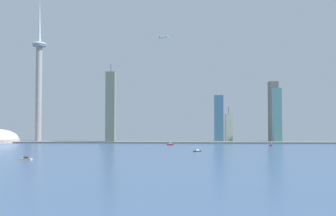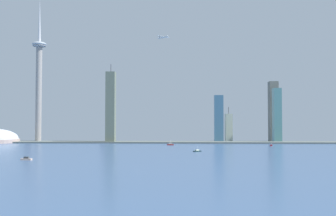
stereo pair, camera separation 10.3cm
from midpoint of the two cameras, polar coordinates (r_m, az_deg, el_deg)
ground_plane at (r=393.80m, az=-4.35°, el=-8.93°), size 6000.00×6000.00×0.00m
waterfront_pier at (r=922.26m, az=-0.56°, el=-4.97°), size 905.73×64.11×3.08m
observation_tower at (r=1012.00m, az=-18.18°, el=4.43°), size 34.42×34.42×354.18m
skyscraper_0 at (r=1089.90m, az=-19.46°, el=-1.81°), size 18.44×12.74×102.14m
skyscraper_1 at (r=972.71m, az=15.50°, el=-1.03°), size 18.25×23.73×129.15m
skyscraper_2 at (r=1016.05m, az=15.00°, el=-0.50°), size 21.39×27.12×149.81m
skyscraper_3 at (r=986.91m, az=8.78°, el=-2.84°), size 16.94×22.85×85.87m
skyscraper_4 at (r=928.27m, az=-8.29°, el=0.10°), size 21.42×22.28×184.09m
skyscraper_5 at (r=1025.03m, az=-9.01°, el=-3.45°), size 25.66×15.82×49.30m
skyscraper_6 at (r=956.14m, az=7.35°, el=-1.54°), size 21.65×14.91×113.32m
boat_0 at (r=824.31m, az=14.71°, el=-5.20°), size 4.21×9.82×10.58m
boat_1 at (r=524.59m, az=-19.81°, el=-6.94°), size 14.30×5.97×4.36m
boat_2 at (r=642.18m, az=4.25°, el=-6.19°), size 13.56×12.59×8.61m
boat_3 at (r=826.31m, az=0.34°, el=-5.27°), size 14.27×5.20×11.10m
airplane at (r=988.16m, az=-0.66°, el=10.22°), size 30.24×29.95×8.54m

